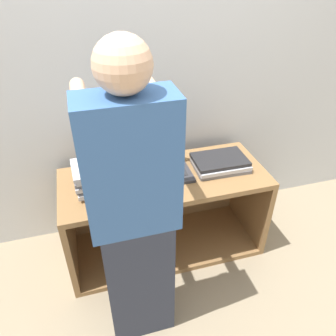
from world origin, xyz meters
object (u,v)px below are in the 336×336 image
object	(u,v)px
laptop_stack_left	(104,175)
laptop_stack_right	(220,163)
person	(134,217)
laptop_open	(162,166)

from	to	relation	value
laptop_stack_left	laptop_stack_right	xyz separation A→B (m)	(0.75, -0.00, -0.05)
laptop_stack_left	person	xyz separation A→B (m)	(0.09, -0.52, 0.10)
laptop_open	person	bearing A→B (deg)	-116.68
laptop_stack_right	person	xyz separation A→B (m)	(-0.67, -0.52, 0.15)
laptop_open	laptop_stack_right	bearing A→B (deg)	-8.00
laptop_stack_left	laptop_stack_right	size ratio (longest dim) A/B	1.04
person	laptop_stack_right	bearing A→B (deg)	37.79
laptop_open	laptop_stack_left	bearing A→B (deg)	-172.19
laptop_open	person	distance (m)	0.65
laptop_stack_left	laptop_stack_right	distance (m)	0.76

